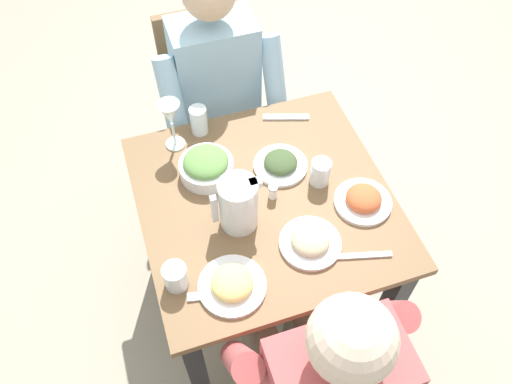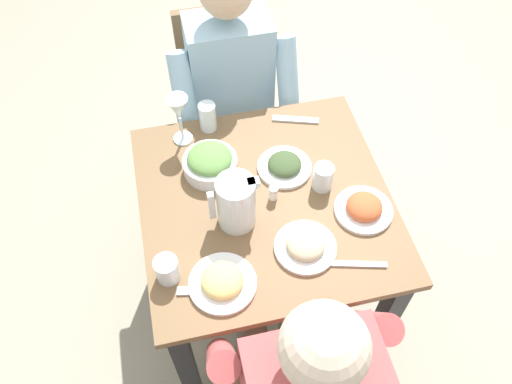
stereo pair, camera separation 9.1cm
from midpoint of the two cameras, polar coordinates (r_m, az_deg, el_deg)
name	(u,v)px [view 2 (the right image)]	position (r m, az deg, el deg)	size (l,w,h in m)	color
ground_plane	(263,294)	(2.30, 1.94, -11.29)	(8.00, 8.00, 0.00)	#9E937F
dining_table	(265,222)	(1.79, 2.45, -3.38)	(0.82, 0.82, 0.72)	brown
chair_near	(227,95)	(2.32, -2.08, 10.64)	(0.40, 0.40, 0.88)	brown
diner_near	(235,103)	(2.08, -1.04, 9.84)	(0.48, 0.53, 1.18)	#9EC6E0
diner_far	(297,370)	(1.51, 6.41, -19.10)	(0.48, 0.53, 1.18)	#B24C4C
water_pitcher	(236,203)	(1.55, -0.58, -1.24)	(0.16, 0.12, 0.19)	silver
salad_bowl	(210,162)	(1.72, -3.63, 3.27)	(0.18, 0.18, 0.09)	white
plate_dolmas	(285,166)	(1.75, 4.67, 2.90)	(0.19, 0.19, 0.05)	white
plate_rice_curry	(364,208)	(1.68, 13.41, -1.79)	(0.19, 0.19, 0.06)	white
plate_fries	(222,282)	(1.51, -2.01, -9.98)	(0.20, 0.20, 0.06)	white
plate_beans	(305,246)	(1.58, 7.16, -6.00)	(0.19, 0.19, 0.05)	white
water_glass_near_left	(167,269)	(1.51, -8.14, -8.57)	(0.07, 0.07, 0.09)	silver
water_glass_far_right	(323,177)	(1.69, 8.96, 1.59)	(0.07, 0.07, 0.10)	silver
water_glass_far_left	(208,117)	(1.85, -3.98, 8.29)	(0.06, 0.06, 0.11)	silver
wine_glass	(178,111)	(1.76, -7.13, 8.92)	(0.08, 0.08, 0.20)	silver
salt_shaker	(274,194)	(1.66, 3.55, -0.29)	(0.03, 0.03, 0.05)	white
fork_near	(206,290)	(1.51, -3.80, -10.92)	(0.17, 0.03, 0.01)	silver
knife_near	(356,264)	(1.59, 12.66, -7.89)	(0.18, 0.02, 0.01)	silver
fork_far	(296,120)	(1.92, 5.78, 7.97)	(0.17, 0.03, 0.01)	silver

